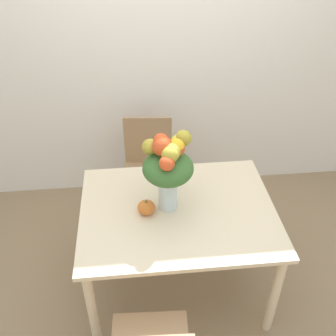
{
  "coord_description": "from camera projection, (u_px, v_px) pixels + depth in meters",
  "views": [
    {
      "loc": [
        -0.25,
        -1.86,
        2.47
      ],
      "look_at": [
        -0.06,
        0.03,
        1.06
      ],
      "focal_mm": 42.0,
      "sensor_mm": 36.0,
      "label": 1
    }
  ],
  "objects": [
    {
      "name": "ground_plane",
      "position": [
        176.0,
        282.0,
        2.97
      ],
      "size": [
        12.0,
        12.0,
        0.0
      ],
      "primitive_type": "plane",
      "color": "#8E7556"
    },
    {
      "name": "wall_back",
      "position": [
        160.0,
        49.0,
        3.18
      ],
      "size": [
        8.0,
        0.06,
        2.7
      ],
      "color": "white",
      "rests_on": "ground_plane"
    },
    {
      "name": "dining_table",
      "position": [
        178.0,
        220.0,
        2.58
      ],
      "size": [
        1.25,
        0.97,
        0.75
      ],
      "color": "beige",
      "rests_on": "ground_plane"
    },
    {
      "name": "flower_vase",
      "position": [
        168.0,
        165.0,
        2.36
      ],
      "size": [
        0.31,
        0.36,
        0.54
      ],
      "color": "silver",
      "rests_on": "dining_table"
    },
    {
      "name": "pumpkin",
      "position": [
        146.0,
        207.0,
        2.47
      ],
      "size": [
        0.11,
        0.11,
        0.1
      ],
      "color": "orange",
      "rests_on": "dining_table"
    },
    {
      "name": "dining_chair_near_window",
      "position": [
        148.0,
        169.0,
        3.33
      ],
      "size": [
        0.46,
        0.46,
        0.9
      ],
      "rotation": [
        0.0,
        0.0,
        -0.09
      ],
      "color": "#9E7A56",
      "rests_on": "ground_plane"
    }
  ]
}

